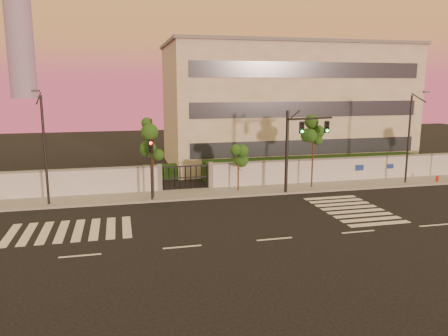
{
  "coord_description": "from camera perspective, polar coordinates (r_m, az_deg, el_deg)",
  "views": [
    {
      "loc": [
        -7.89,
        -21.09,
        8.16
      ],
      "look_at": [
        -1.35,
        6.0,
        2.85
      ],
      "focal_mm": 35.0,
      "sensor_mm": 36.0,
      "label": 1
    }
  ],
  "objects": [
    {
      "name": "street_tree_d",
      "position": [
        33.41,
        1.91,
        1.32
      ],
      "size": [
        1.38,
        1.1,
        3.63
      ],
      "color": "#382314",
      "rests_on": "ground"
    },
    {
      "name": "hedge_row",
      "position": [
        37.68,
        0.6,
        -0.45
      ],
      "size": [
        41.0,
        4.25,
        1.8
      ],
      "color": "black",
      "rests_on": "ground"
    },
    {
      "name": "traffic_signal_main",
      "position": [
        33.18,
        9.52,
        3.42
      ],
      "size": [
        3.95,
        1.15,
        6.32
      ],
      "rotation": [
        0.0,
        0.0,
        0.26
      ],
      "color": "black",
      "rests_on": "ground"
    },
    {
      "name": "institutional_building",
      "position": [
        46.32,
        7.91,
        8.2
      ],
      "size": [
        24.4,
        12.4,
        12.25
      ],
      "color": "#B5AD99",
      "rests_on": "ground"
    },
    {
      "name": "traffic_signal_secondary",
      "position": [
        30.94,
        -9.49,
        0.82
      ],
      "size": [
        0.35,
        0.34,
        4.54
      ],
      "rotation": [
        0.0,
        0.0,
        0.24
      ],
      "color": "black",
      "rests_on": "ground"
    },
    {
      "name": "perimeter_wall",
      "position": [
        34.78,
        0.01,
        -0.98
      ],
      "size": [
        60.0,
        0.36,
        2.2
      ],
      "color": "silver",
      "rests_on": "ground"
    },
    {
      "name": "ground",
      "position": [
        23.95,
        6.61,
        -9.21
      ],
      "size": [
        120.0,
        120.0,
        0.0
      ],
      "primitive_type": "plane",
      "color": "black",
      "rests_on": "ground"
    },
    {
      "name": "street_tree_e",
      "position": [
        34.98,
        11.62,
        4.11
      ],
      "size": [
        1.54,
        1.23,
        5.76
      ],
      "color": "#382314",
      "rests_on": "ground"
    },
    {
      "name": "streetlight_east",
      "position": [
        38.83,
        23.14,
        4.01
      ],
      "size": [
        0.46,
        1.85,
        7.7
      ],
      "color": "black",
      "rests_on": "ground"
    },
    {
      "name": "fire_hydrant",
      "position": [
        40.95,
        26.08,
        -1.33
      ],
      "size": [
        0.28,
        0.26,
        0.7
      ],
      "rotation": [
        0.0,
        0.0,
        -0.42
      ],
      "color": "red",
      "rests_on": "ground"
    },
    {
      "name": "sidewalk",
      "position": [
        33.55,
        0.44,
        -3.16
      ],
      "size": [
        60.0,
        3.0,
        0.15
      ],
      "primitive_type": "cube",
      "color": "gray",
      "rests_on": "ground"
    },
    {
      "name": "streetlight_west",
      "position": [
        31.33,
        -22.45,
        2.81
      ],
      "size": [
        0.47,
        1.9,
        7.88
      ],
      "color": "black",
      "rests_on": "ground"
    },
    {
      "name": "street_tree_c",
      "position": [
        31.51,
        -9.35,
        3.55
      ],
      "size": [
        1.56,
        1.24,
        5.81
      ],
      "color": "#382314",
      "rests_on": "ground"
    },
    {
      "name": "road_markings",
      "position": [
        26.9,
        0.65,
        -6.85
      ],
      "size": [
        57.0,
        7.62,
        0.02
      ],
      "color": "silver",
      "rests_on": "ground"
    }
  ]
}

